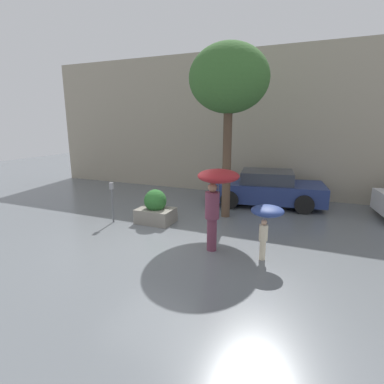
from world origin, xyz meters
The scene contains 8 objects.
ground_plane centered at (0.00, 0.00, 0.00)m, with size 40.00×40.00×0.00m, color slate.
building_facade centered at (0.00, 6.50, 3.00)m, with size 18.00×0.30×6.00m.
planter_box centered at (-0.69, 1.41, 0.44)m, with size 1.12×0.83×1.06m.
person_adult centered at (1.73, 0.09, 1.58)m, with size 0.97×0.97×2.03m.
person_child centered at (2.92, 0.13, 1.05)m, with size 0.74×0.74×1.27m.
parked_car_near centered at (2.14, 4.93, 0.62)m, with size 4.38×2.53×1.31m.
street_tree centered at (1.15, 2.87, 4.33)m, with size 2.45×2.45×5.42m.
parking_meter centered at (-1.94, 0.91, 0.91)m, with size 0.14×0.14×1.27m.
Camera 1 is at (3.88, -6.42, 3.08)m, focal length 28.00 mm.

